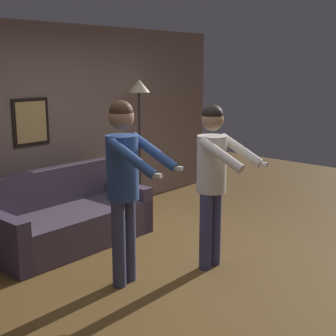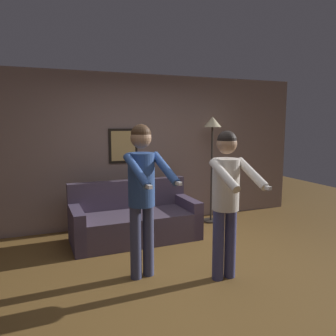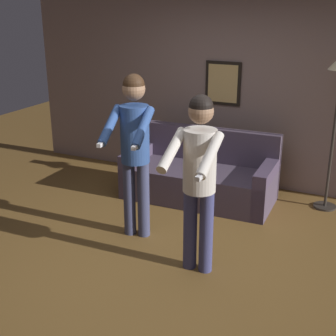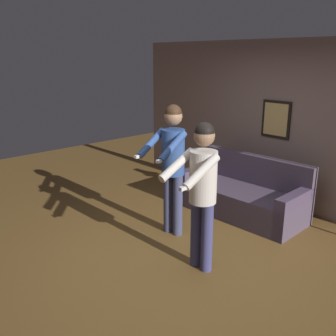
% 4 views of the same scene
% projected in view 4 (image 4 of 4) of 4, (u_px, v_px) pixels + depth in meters
% --- Properties ---
extents(ground_plane, '(12.00, 12.00, 0.00)m').
position_uv_depth(ground_plane, '(188.00, 250.00, 4.71)').
color(ground_plane, brown).
extents(back_wall_assembly, '(6.40, 0.09, 2.60)m').
position_uv_depth(back_wall_assembly, '(290.00, 126.00, 5.77)').
color(back_wall_assembly, gray).
rests_on(back_wall_assembly, ground_plane).
extents(couch, '(1.92, 0.89, 0.87)m').
position_uv_depth(couch, '(243.00, 196.00, 5.74)').
color(couch, '#514356').
rests_on(couch, ground_plane).
extents(person_standing_left, '(0.51, 0.72, 1.76)m').
position_uv_depth(person_standing_left, '(172.00, 158.00, 4.86)').
color(person_standing_left, '#404569').
rests_on(person_standing_left, ground_plane).
extents(person_standing_right, '(0.44, 0.68, 1.69)m').
position_uv_depth(person_standing_right, '(202.00, 184.00, 4.03)').
color(person_standing_right, '#404277').
rests_on(person_standing_right, ground_plane).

